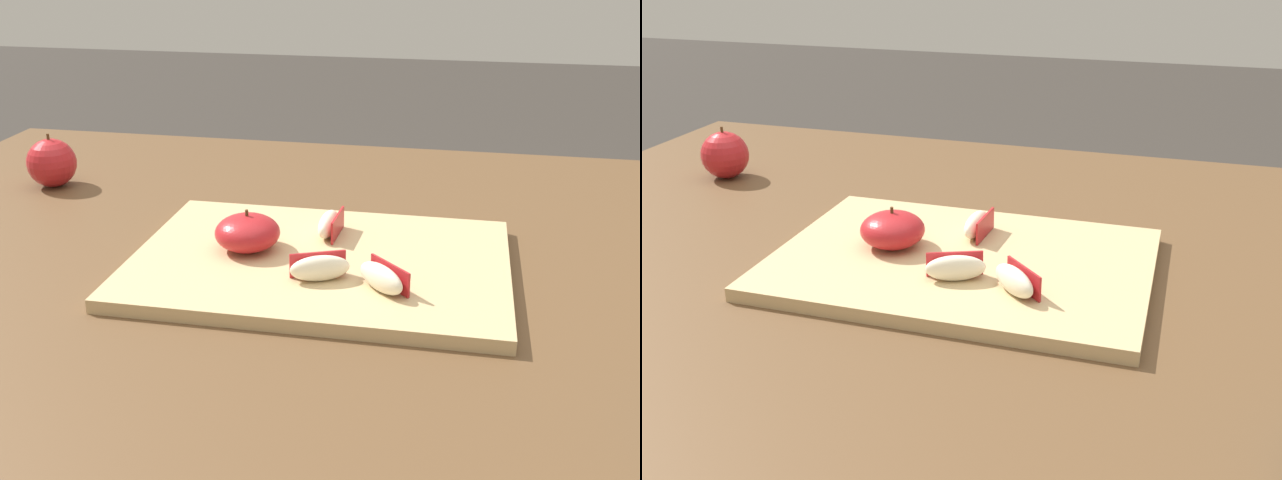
% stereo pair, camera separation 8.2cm
% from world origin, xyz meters
% --- Properties ---
extents(dining_table, '(1.43, 0.95, 0.74)m').
position_xyz_m(dining_table, '(0.00, 0.00, 0.65)').
color(dining_table, brown).
rests_on(dining_table, ground_plane).
extents(cutting_board, '(0.41, 0.29, 0.02)m').
position_xyz_m(cutting_board, '(-0.05, -0.04, 0.75)').
color(cutting_board, tan).
rests_on(cutting_board, dining_table).
extents(apple_half_skin_up, '(0.07, 0.07, 0.05)m').
position_xyz_m(apple_half_skin_up, '(-0.14, -0.03, 0.78)').
color(apple_half_skin_up, '#B21E23').
rests_on(apple_half_skin_up, cutting_board).
extents(apple_wedge_left, '(0.03, 0.06, 0.03)m').
position_xyz_m(apple_wedge_left, '(-0.06, 0.03, 0.77)').
color(apple_wedge_left, '#F4EACC').
rests_on(apple_wedge_left, cutting_board).
extents(apple_wedge_right, '(0.06, 0.06, 0.03)m').
position_xyz_m(apple_wedge_right, '(0.02, -0.10, 0.77)').
color(apple_wedge_right, '#F4EACC').
rests_on(apple_wedge_right, cutting_board).
extents(apple_wedge_middle, '(0.07, 0.04, 0.03)m').
position_xyz_m(apple_wedge_middle, '(-0.04, -0.09, 0.77)').
color(apple_wedge_middle, '#F4EACC').
rests_on(apple_wedge_middle, cutting_board).
extents(whole_apple_crimson, '(0.07, 0.07, 0.08)m').
position_xyz_m(whole_apple_crimson, '(-0.49, 0.17, 0.78)').
color(whole_apple_crimson, '#B21E23').
rests_on(whole_apple_crimson, dining_table).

